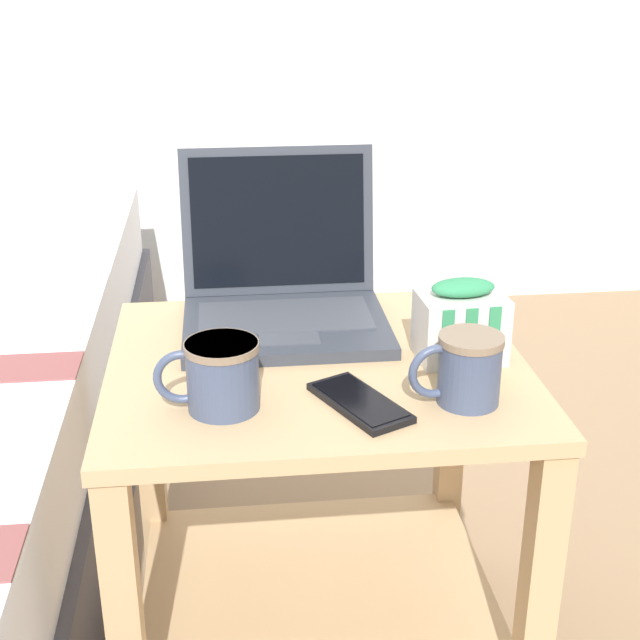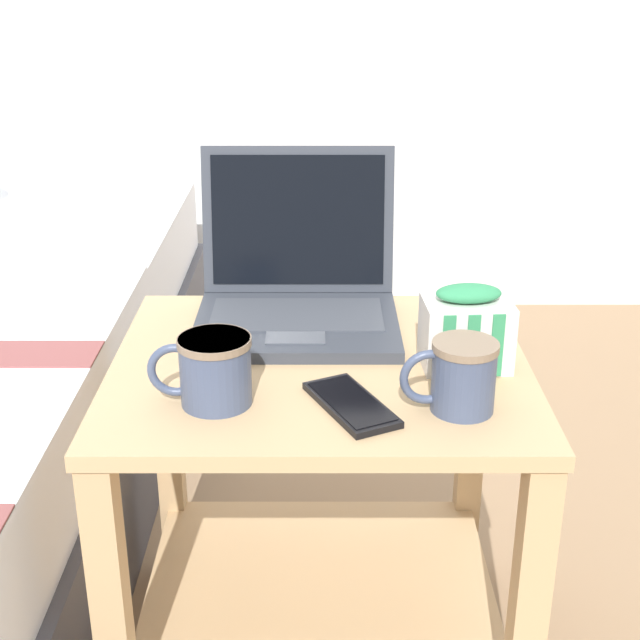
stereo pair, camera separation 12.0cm
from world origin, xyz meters
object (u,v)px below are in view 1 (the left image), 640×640
object	(u,v)px
snack_bag	(461,323)
cell_phone	(360,402)
mug_front_left	(467,366)
mug_front_right	(220,372)
laptop	(283,290)

from	to	relation	value
snack_bag	cell_phone	world-z (taller)	snack_bag
mug_front_left	cell_phone	bearing A→B (deg)	178.10
mug_front_right	snack_bag	world-z (taller)	snack_bag
laptop	cell_phone	bearing A→B (deg)	-75.65
mug_front_left	snack_bag	size ratio (longest dim) A/B	0.98
mug_front_left	snack_bag	world-z (taller)	snack_bag
laptop	cell_phone	distance (m)	0.31
laptop	cell_phone	world-z (taller)	laptop
mug_front_right	snack_bag	distance (m)	0.36
snack_bag	mug_front_right	bearing A→B (deg)	-161.46
mug_front_right	mug_front_left	bearing A→B (deg)	-3.35
laptop	snack_bag	bearing A→B (deg)	-35.13
mug_front_right	cell_phone	xyz separation A→B (m)	(0.18, -0.01, -0.05)
laptop	snack_bag	distance (m)	0.29
laptop	mug_front_left	xyz separation A→B (m)	(0.21, -0.30, 0.00)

